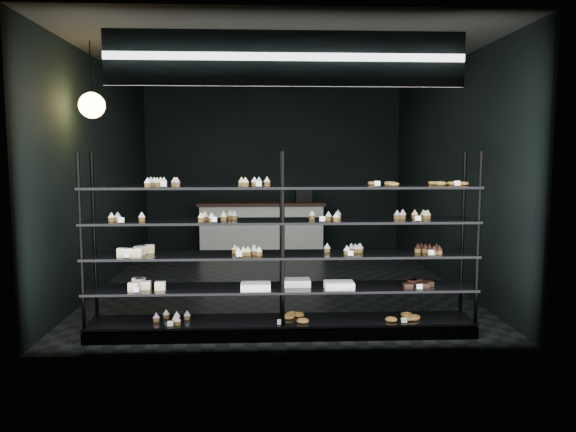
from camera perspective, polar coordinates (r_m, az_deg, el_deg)
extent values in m
cube|color=black|center=(8.37, -1.06, -6.69)|extent=(5.00, 6.00, 0.01)
cube|color=black|center=(8.27, -1.10, 15.40)|extent=(5.00, 6.00, 0.01)
cube|color=black|center=(11.16, -1.51, 4.80)|extent=(5.00, 0.01, 3.20)
cube|color=black|center=(5.17, -0.15, 3.17)|extent=(5.00, 0.01, 3.20)
cube|color=black|center=(8.47, -18.28, 4.04)|extent=(0.01, 6.00, 3.20)
cube|color=black|center=(8.61, 15.84, 4.15)|extent=(0.01, 6.00, 3.20)
cube|color=black|center=(5.99, -0.60, -11.41)|extent=(4.00, 0.50, 0.12)
cylinder|color=black|center=(5.83, -20.28, -2.95)|extent=(0.04, 0.04, 1.85)
cylinder|color=black|center=(6.25, -19.07, -2.31)|extent=(0.04, 0.04, 1.85)
cylinder|color=black|center=(5.56, -0.53, -2.99)|extent=(0.04, 0.04, 1.85)
cylinder|color=black|center=(6.00, -0.69, -2.32)|extent=(0.04, 0.04, 1.85)
cylinder|color=black|center=(5.97, 18.74, -2.69)|extent=(0.04, 0.04, 1.85)
cylinder|color=black|center=(6.38, 17.30, -2.09)|extent=(0.04, 0.04, 1.85)
cube|color=black|center=(5.97, -0.60, -10.59)|extent=(4.00, 0.50, 0.03)
cube|color=black|center=(5.88, -0.61, -7.32)|extent=(4.00, 0.50, 0.02)
cube|color=black|center=(5.80, -0.61, -3.96)|extent=(4.00, 0.50, 0.02)
cube|color=black|center=(5.75, -0.62, -0.52)|extent=(4.00, 0.50, 0.02)
cube|color=black|center=(5.72, -0.62, 2.96)|extent=(4.00, 0.50, 0.02)
cube|color=white|center=(5.63, -13.02, 3.13)|extent=(0.06, 0.04, 0.06)
cube|color=white|center=(5.54, -3.13, 3.23)|extent=(0.06, 0.04, 0.06)
cube|color=white|center=(5.66, 9.38, 3.22)|extent=(0.05, 0.04, 0.06)
cube|color=white|center=(5.85, 16.33, 3.15)|extent=(0.06, 0.04, 0.06)
cube|color=white|center=(5.73, -16.22, -0.43)|extent=(0.06, 0.04, 0.06)
cube|color=white|center=(5.58, -7.33, -0.39)|extent=(0.05, 0.04, 0.06)
cube|color=white|center=(5.60, 3.97, -0.33)|extent=(0.06, 0.04, 0.06)
cube|color=white|center=(5.79, 13.26, -0.27)|extent=(0.06, 0.04, 0.06)
cube|color=white|center=(5.77, -16.03, -3.88)|extent=(0.06, 0.04, 0.06)
cube|color=white|center=(5.62, -4.71, -3.93)|extent=(0.06, 0.04, 0.06)
cube|color=white|center=(5.68, 6.07, -3.83)|extent=(0.05, 0.04, 0.06)
cube|color=white|center=(5.87, 14.42, -3.66)|extent=(0.06, 0.04, 0.06)
cube|color=white|center=(5.82, -14.78, -7.29)|extent=(0.06, 0.04, 0.06)
cube|color=white|center=(5.91, 13.22, -7.03)|extent=(0.06, 0.04, 0.06)
cube|color=white|center=(5.86, -11.94, -10.67)|extent=(0.06, 0.04, 0.06)
cube|color=white|center=(5.78, -0.46, -10.75)|extent=(0.05, 0.04, 0.06)
cube|color=white|center=(5.97, 12.10, -10.34)|extent=(0.06, 0.04, 0.06)
cube|color=#100E46|center=(5.32, -0.19, 15.69)|extent=(3.20, 0.04, 0.45)
cube|color=white|center=(5.30, -0.18, 15.72)|extent=(3.30, 0.02, 0.50)
cylinder|color=black|center=(7.08, -19.44, 14.11)|extent=(0.01, 0.01, 0.58)
sphere|color=#FBCA57|center=(7.03, -19.31, 10.56)|extent=(0.30, 0.30, 0.30)
cube|color=silver|center=(10.75, -2.69, -1.35)|extent=(2.30, 0.60, 0.92)
cube|color=black|center=(10.70, -2.70, 1.25)|extent=(2.40, 0.65, 0.06)
cube|color=black|center=(10.72, 1.60, 2.09)|extent=(0.30, 0.30, 0.25)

